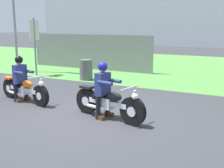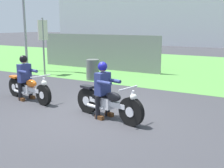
{
  "view_description": "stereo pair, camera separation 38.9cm",
  "coord_description": "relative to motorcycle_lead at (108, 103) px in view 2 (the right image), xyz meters",
  "views": [
    {
      "loc": [
        3.62,
        -6.05,
        2.32
      ],
      "look_at": [
        0.48,
        0.16,
        0.85
      ],
      "focal_mm": 45.69,
      "sensor_mm": 36.0,
      "label": 1
    },
    {
      "loc": [
        3.97,
        -5.87,
        2.32
      ],
      "look_at": [
        0.48,
        0.16,
        0.85
      ],
      "focal_mm": 45.69,
      "sensor_mm": 36.0,
      "label": 2
    }
  ],
  "objects": [
    {
      "name": "trash_can",
      "position": [
        -3.21,
        4.1,
        0.02
      ],
      "size": [
        0.55,
        0.55,
        0.86
      ],
      "primitive_type": "cylinder",
      "color": "#595E5B",
      "rests_on": "ground"
    },
    {
      "name": "grass_verge",
      "position": [
        -0.48,
        9.67,
        -0.4
      ],
      "size": [
        60.0,
        12.0,
        0.01
      ],
      "primitive_type": "cube",
      "color": "#549342",
      "rests_on": "ground"
    },
    {
      "name": "motorcycle_lead",
      "position": [
        0.0,
        0.0,
        0.0
      ],
      "size": [
        2.13,
        0.75,
        0.9
      ],
      "rotation": [
        0.0,
        0.0,
        -0.21
      ],
      "color": "black",
      "rests_on": "ground"
    },
    {
      "name": "rider_lead",
      "position": [
        -0.16,
        0.04,
        0.42
      ],
      "size": [
        0.61,
        0.54,
        1.42
      ],
      "rotation": [
        0.0,
        0.0,
        -0.21
      ],
      "color": "black",
      "rests_on": "ground"
    },
    {
      "name": "fence_segment",
      "position": [
        -4.65,
        6.71,
        0.49
      ],
      "size": [
        7.0,
        0.06,
        1.8
      ],
      "primitive_type": "cube",
      "color": "slate",
      "rests_on": "ground"
    },
    {
      "name": "sign_banner",
      "position": [
        -5.85,
        4.0,
        1.32
      ],
      "size": [
        0.08,
        0.6,
        2.6
      ],
      "color": "gray",
      "rests_on": "ground"
    },
    {
      "name": "ground",
      "position": [
        -0.48,
        0.04,
        -0.41
      ],
      "size": [
        120.0,
        120.0,
        0.0
      ],
      "primitive_type": "plane",
      "color": "#38383D"
    },
    {
      "name": "motorcycle_follow",
      "position": [
        -3.02,
        0.27,
        -0.02
      ],
      "size": [
        2.18,
        0.78,
        0.87
      ],
      "rotation": [
        0.0,
        0.0,
        -0.21
      ],
      "color": "black",
      "rests_on": "ground"
    },
    {
      "name": "rider_follow",
      "position": [
        -3.18,
        0.31,
        0.4
      ],
      "size": [
        0.61,
        0.54,
        1.39
      ],
      "rotation": [
        0.0,
        0.0,
        -0.21
      ],
      "color": "black",
      "rests_on": "ground"
    }
  ]
}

